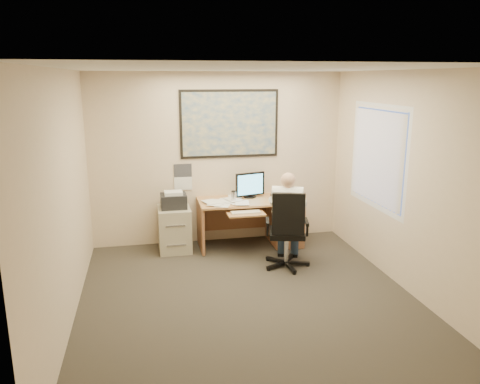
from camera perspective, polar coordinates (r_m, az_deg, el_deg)
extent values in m
cube|color=#322D27|center=(5.76, 1.13, -13.13)|extent=(4.00, 4.50, 0.00)
cube|color=white|center=(5.13, 1.28, 14.83)|extent=(4.00, 4.50, 0.00)
cube|color=beige|center=(7.45, -2.68, 4.07)|extent=(4.00, 0.00, 2.70)
cube|color=beige|center=(3.24, 10.25, -9.28)|extent=(4.00, 0.00, 2.70)
cube|color=beige|center=(5.23, -20.70, -1.03)|extent=(0.00, 4.50, 2.70)
cube|color=beige|center=(6.04, 20.02, 0.95)|extent=(0.00, 4.50, 2.70)
cube|color=tan|center=(7.30, 1.20, -1.06)|extent=(1.60, 0.75, 0.03)
cube|color=#A26642|center=(7.55, 5.45, -3.58)|extent=(0.45, 0.70, 0.70)
cube|color=#A26642|center=(7.28, -4.82, -4.24)|extent=(0.04, 0.70, 0.70)
cube|color=#A26642|center=(7.70, 0.62, -2.47)|extent=(1.55, 0.03, 0.55)
cylinder|color=black|center=(7.44, 1.20, -0.57)|extent=(0.20, 0.20, 0.02)
cube|color=black|center=(7.38, 1.24, 0.96)|extent=(0.49, 0.16, 0.37)
cube|color=#5DCEFF|center=(7.35, 1.28, 0.91)|extent=(0.42, 0.12, 0.32)
cube|color=tan|center=(6.86, 0.71, -2.68)|extent=(0.55, 0.30, 0.02)
cube|color=beige|center=(6.86, 0.71, -2.49)|extent=(0.43, 0.14, 0.02)
cube|color=black|center=(7.43, 4.54, -0.54)|extent=(0.22, 0.20, 0.05)
cylinder|color=silver|center=(7.15, -0.80, -0.58)|extent=(0.07, 0.07, 0.16)
cylinder|color=white|center=(7.34, -0.52, -0.43)|extent=(0.09, 0.09, 0.11)
cube|color=white|center=(7.21, -2.28, -1.02)|extent=(0.60, 0.56, 0.03)
cube|color=#1E4C93|center=(7.39, -1.28, 8.30)|extent=(1.56, 0.03, 1.06)
cube|color=white|center=(7.42, -6.97, 1.82)|extent=(0.28, 0.01, 0.42)
cube|color=#ACA38A|center=(7.29, -7.98, -4.47)|extent=(0.49, 0.58, 0.68)
cube|color=black|center=(7.17, -8.10, -1.10)|extent=(0.39, 0.34, 0.21)
cube|color=white|center=(7.12, -8.13, -0.12)|extent=(0.27, 0.21, 0.05)
cylinder|color=silver|center=(6.67, 5.66, -6.86)|extent=(0.06, 0.06, 0.42)
cube|color=black|center=(6.60, 5.71, -4.99)|extent=(0.58, 0.58, 0.07)
cube|color=black|center=(6.30, 6.91, -2.65)|extent=(0.44, 0.16, 0.57)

